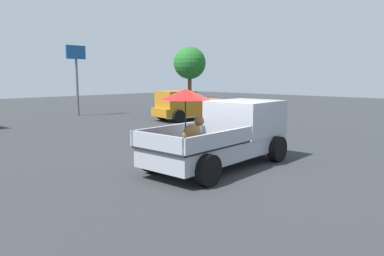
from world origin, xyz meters
The scene contains 5 objects.
ground_plane centered at (0.00, 0.00, 0.00)m, with size 80.00×80.00×0.00m, color #2D3033.
pickup_truck_main centered at (0.41, 0.02, 0.98)m, with size 5.14×2.45×2.35m.
pickup_truck_red centered at (7.92, 9.01, 0.87)m, with size 5.06×2.88×1.80m.
motel_sign centered at (4.39, 16.25, 3.35)m, with size 1.40×0.16×4.73m.
tree_by_lot centered at (13.46, 14.39, 3.72)m, with size 2.63×2.63×5.07m.
Camera 1 is at (-8.24, -6.86, 2.67)m, focal length 34.37 mm.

